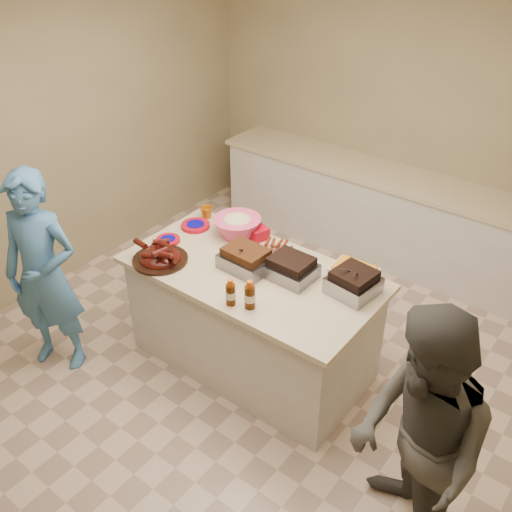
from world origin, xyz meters
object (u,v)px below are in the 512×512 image
Objects in this scene: island at (252,361)px; guest_blue at (64,357)px; rib_platter at (160,261)px; bbq_bottle_b at (250,307)px; plastic_cup at (207,217)px; coleslaw_bowl at (238,235)px; bbq_bottle_a at (231,304)px; roasting_pan at (352,292)px; mustard_bottle at (236,254)px.

island is 1.53m from guest_blue.
bbq_bottle_b is (0.87, -0.03, 0.00)m from rib_platter.
plastic_cup is 1.63m from guest_blue.
coleslaw_bowl is 0.89m from bbq_bottle_a.
roasting_pan is 0.79× the size of coleslaw_bowl.
plastic_cup reaches higher than guest_blue.
bbq_bottle_a reaches higher than plastic_cup.
bbq_bottle_b is at bearing -122.13° from roasting_pan.
coleslaw_bowl is (-1.10, 0.11, 0.00)m from roasting_pan.
bbq_bottle_a is 0.12× the size of guest_blue.
roasting_pan is at bearing 46.44° from bbq_bottle_a.
rib_platter is 1.96× the size of bbq_bottle_b.
guest_blue is (-0.62, -0.59, -0.89)m from rib_platter.
guest_blue is (-0.45, -1.29, -0.89)m from plastic_cup.
rib_platter is at bearing -153.29° from island.
island is 4.95× the size of coleslaw_bowl.
island is 15.58× the size of mustard_bottle.
plastic_cup reaches higher than island.
bbq_bottle_b is (-0.45, -0.56, 0.00)m from roasting_pan.
bbq_bottle_a reaches higher than roasting_pan.
plastic_cup is (-0.78, 0.39, 0.89)m from island.
plastic_cup is (-0.39, 0.07, 0.00)m from coleslaw_bowl.
guest_blue is at bearing -159.47° from bbq_bottle_b.
bbq_bottle_b is 1.99× the size of plastic_cup.
coleslaw_bowl reaches higher than guest_blue.
mustard_bottle is (-0.36, 0.49, 0.00)m from bbq_bottle_a.
rib_platter is at bearing 173.94° from bbq_bottle_a.
island is 4.54× the size of rib_platter.
coleslaw_bowl is at bearing 31.05° from guest_blue.
island is 1.12m from rib_platter.
bbq_bottle_a is 0.93× the size of bbq_bottle_b.
bbq_bottle_a is 1.71m from guest_blue.
roasting_pan is 1.50m from plastic_cup.
bbq_bottle_b is at bearing -2.01° from rib_platter.
mustard_bottle is at bearing -52.96° from coleslaw_bowl.
mustard_bottle is 1.68m from guest_blue.
coleslaw_bowl is at bearing -9.85° from plastic_cup.
roasting_pan is 0.84m from bbq_bottle_a.
coleslaw_bowl is 0.93m from bbq_bottle_b.
coleslaw_bowl is 0.28m from mustard_bottle.
rib_platter reaches higher than mustard_bottle.
island is 1.15m from roasting_pan.
roasting_pan is 1.11m from coleslaw_bowl.
coleslaw_bowl is at bearing 70.92° from rib_platter.
plastic_cup is at bearing 144.74° from bbq_bottle_b.
island reaches higher than guest_blue.
roasting_pan is 0.72m from bbq_bottle_b.
rib_platter is at bearing -133.47° from mustard_bottle.
bbq_bottle_a is at bearing -4.02° from guest_blue.
coleslaw_bowl is at bearing -178.64° from roasting_pan.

